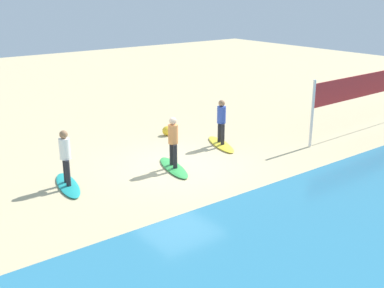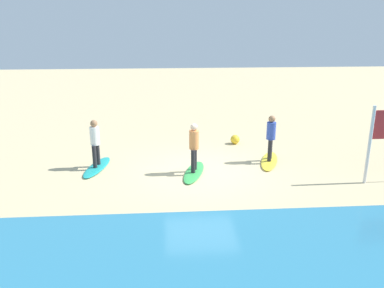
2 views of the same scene
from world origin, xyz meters
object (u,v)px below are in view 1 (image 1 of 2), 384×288
(surfer_yellow, at_px, (221,119))
(beach_ball, at_px, (167,131))
(surfboard_green, at_px, (174,168))
(volleyball_net, at_px, (381,84))
(surfboard_yellow, at_px, (221,144))
(surfboard_teal, at_px, (68,185))
(surfer_green, at_px, (173,138))
(surfer_teal, at_px, (65,153))

(surfer_yellow, xyz_separation_m, beach_ball, (0.86, -2.28, -0.85))
(surfer_yellow, relative_size, surfboard_green, 0.78)
(volleyball_net, relative_size, beach_ball, 23.93)
(surfboard_yellow, xyz_separation_m, surfer_yellow, (0.00, 0.00, 0.99))
(volleyball_net, bearing_deg, surfboard_teal, -7.75)
(surfboard_yellow, distance_m, surfboard_green, 2.96)
(surfer_yellow, relative_size, surfer_green, 1.00)
(surfboard_green, height_order, volleyball_net, volleyball_net)
(surfer_yellow, xyz_separation_m, volleyball_net, (-7.01, 1.99, 0.75))
(beach_ball, bearing_deg, surfer_teal, 25.07)
(surfboard_yellow, bearing_deg, surfer_teal, -69.13)
(surfboard_yellow, xyz_separation_m, surfer_teal, (6.15, 0.20, 0.99))
(surfer_green, bearing_deg, surfboard_yellow, -162.06)
(surfer_yellow, distance_m, volleyball_net, 7.33)
(beach_ball, bearing_deg, surfboard_teal, 25.07)
(surfer_yellow, xyz_separation_m, surfer_teal, (6.15, 0.20, 0.00))
(surfer_green, relative_size, surfer_teal, 1.00)
(surfboard_teal, bearing_deg, surfboard_yellow, 103.89)
(surfer_green, relative_size, volleyball_net, 0.18)
(volleyball_net, bearing_deg, surfer_yellow, -15.83)
(surfer_yellow, height_order, surfboard_green, surfer_yellow)
(surfer_green, relative_size, beach_ball, 4.31)
(surfboard_green, xyz_separation_m, surfboard_teal, (3.33, -0.72, 0.00))
(surfboard_teal, bearing_deg, volleyball_net, 94.30)
(surfboard_green, bearing_deg, surfboard_teal, -87.02)
(surfer_yellow, distance_m, surfer_teal, 6.15)
(surfer_yellow, height_order, surfboard_teal, surfer_yellow)
(surfboard_yellow, bearing_deg, surfboard_green, -53.03)
(surfboard_yellow, bearing_deg, surfer_yellow, -44.40)
(surfboard_yellow, height_order, surfer_teal, surfer_teal)
(surfboard_teal, bearing_deg, surfer_yellow, 103.89)
(surfer_yellow, height_order, beach_ball, surfer_yellow)
(surfboard_green, height_order, surfboard_teal, same)
(surfer_green, height_order, surfboard_teal, surfer_green)
(surfboard_yellow, xyz_separation_m, surfboard_green, (2.82, 0.91, 0.00))
(surfer_yellow, height_order, surfer_teal, same)
(surfer_green, bearing_deg, volleyball_net, 173.76)
(surfboard_yellow, bearing_deg, volleyball_net, 93.20)
(surfer_teal, bearing_deg, surfboard_yellow, -178.16)
(surfer_yellow, bearing_deg, volleyball_net, 164.17)
(surfboard_yellow, height_order, surfboard_green, same)
(surfboard_yellow, xyz_separation_m, beach_ball, (0.86, -2.28, 0.15))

